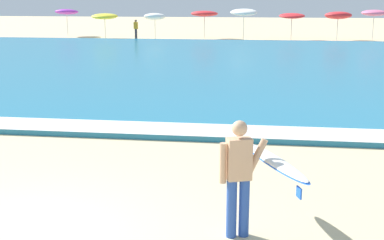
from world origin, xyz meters
The scene contains 13 objects.
ground_plane centered at (0.00, 0.00, 0.00)m, with size 160.00×160.00×0.00m, color beige.
sea centered at (0.00, 19.33, 0.07)m, with size 120.00×28.00×0.14m, color teal.
surf_foam centered at (0.00, 5.93, 0.15)m, with size 120.00×1.24×0.01m, color white.
surfer_with_board centered at (3.29, 0.61, 1.03)m, with size 1.28×2.46×1.73m.
beach_umbrella_0 centered at (-13.53, 36.94, 2.09)m, with size 2.01×2.03×2.39m.
beach_umbrella_1 centered at (-9.46, 34.83, 1.80)m, with size 2.17×2.18×2.07m.
beach_umbrella_2 centered at (-5.28, 34.95, 1.80)m, with size 1.77×1.80×2.14m.
beach_umbrella_3 centered at (-1.32, 35.90, 2.02)m, with size 2.21×2.22×2.28m.
beach_umbrella_4 centered at (1.93, 35.08, 2.17)m, with size 2.15×2.19×2.51m.
beach_umbrella_5 centered at (5.73, 35.33, 1.90)m, with size 2.04×2.06×2.16m.
beach_umbrella_6 centered at (9.34, 35.62, 1.94)m, with size 2.09×2.13×2.32m.
beach_umbrella_7 centered at (12.17, 36.15, 2.13)m, with size 1.96×1.97×2.38m.
beachgoer_near_row_left centered at (-6.71, 34.24, 0.84)m, with size 0.32×0.20×1.58m.
Camera 1 is at (3.31, -6.23, 3.39)m, focal length 47.32 mm.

